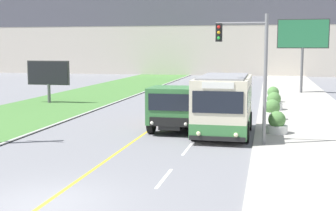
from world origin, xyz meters
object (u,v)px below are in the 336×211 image
(billboard_small, at_px, (48,74))
(planter_round_near, at_px, (277,124))
(billboard_large, at_px, (303,37))
(planter_round_far, at_px, (273,95))
(city_bus, at_px, (223,105))
(planter_round_third, at_px, (274,102))
(car_distant, at_px, (212,88))
(dump_truck, at_px, (177,108))
(planter_round_second, at_px, (272,111))
(traffic_light_mast, at_px, (251,62))

(billboard_small, bearing_deg, planter_round_near, -29.78)
(billboard_large, height_order, planter_round_near, billboard_large)
(billboard_large, bearing_deg, planter_round_far, -107.92)
(planter_round_near, bearing_deg, city_bus, -163.60)
(billboard_small, bearing_deg, planter_round_third, -2.68)
(car_distant, xyz_separation_m, planter_round_far, (5.36, -5.03, -0.08))
(billboard_small, distance_m, planter_round_near, 19.91)
(planter_round_third, relative_size, planter_round_far, 1.00)
(planter_round_near, height_order, planter_round_far, planter_round_far)
(dump_truck, distance_m, billboard_small, 15.54)
(billboard_small, distance_m, planter_round_far, 17.63)
(city_bus, bearing_deg, billboard_small, 143.96)
(city_bus, height_order, billboard_small, billboard_small)
(planter_round_second, relative_size, planter_round_third, 0.99)
(dump_truck, xyz_separation_m, car_distant, (-0.28, 18.48, -0.52))
(city_bus, relative_size, traffic_light_mast, 0.96)
(planter_round_near, bearing_deg, billboard_small, 150.22)
(planter_round_far, bearing_deg, car_distant, 136.85)
(planter_round_far, bearing_deg, planter_round_near, -89.72)
(planter_round_second, distance_m, planter_round_third, 4.53)
(city_bus, xyz_separation_m, planter_round_second, (2.43, 5.29, -0.91))
(planter_round_near, distance_m, planter_round_second, 4.53)
(traffic_light_mast, distance_m, billboard_large, 24.94)
(city_bus, height_order, billboard_large, billboard_large)
(car_distant, bearing_deg, planter_round_second, -69.59)
(city_bus, distance_m, planter_round_far, 14.60)
(planter_round_near, xyz_separation_m, planter_round_second, (-0.19, 4.52, 0.04))
(billboard_large, bearing_deg, planter_round_second, -99.15)
(car_distant, height_order, planter_round_third, car_distant)
(traffic_light_mast, relative_size, billboard_small, 1.69)
(car_distant, bearing_deg, dump_truck, -89.12)
(city_bus, distance_m, traffic_light_mast, 3.29)
(planter_round_near, bearing_deg, billboard_large, 83.22)
(dump_truck, bearing_deg, billboard_small, 141.15)
(planter_round_second, bearing_deg, planter_round_far, 89.21)
(dump_truck, bearing_deg, billboard_large, 70.34)
(billboard_small, height_order, planter_round_far, billboard_small)
(planter_round_second, distance_m, planter_round_far, 9.05)
(city_bus, distance_m, planter_round_second, 5.89)
(traffic_light_mast, xyz_separation_m, planter_round_third, (1.21, 11.85, -3.10))
(planter_round_second, xyz_separation_m, planter_round_far, (0.12, 9.05, 0.00))
(car_distant, distance_m, planter_round_third, 10.96)
(traffic_light_mast, xyz_separation_m, billboard_small, (-15.96, 12.66, -1.43))
(city_bus, xyz_separation_m, car_distant, (-2.81, 19.37, -0.83))
(traffic_light_mast, relative_size, planter_round_far, 4.80)
(city_bus, height_order, dump_truck, city_bus)
(planter_round_far, bearing_deg, traffic_light_mast, -94.17)
(planter_round_second, bearing_deg, billboard_small, 162.62)
(billboard_large, distance_m, planter_round_second, 18.11)
(dump_truck, height_order, traffic_light_mast, traffic_light_mast)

